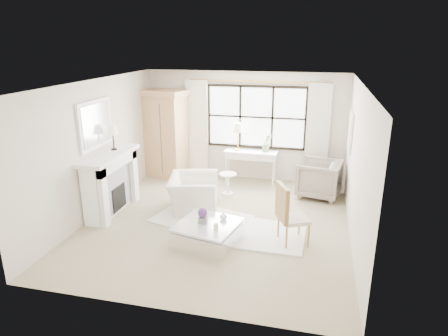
{
  "coord_description": "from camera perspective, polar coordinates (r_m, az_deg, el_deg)",
  "views": [
    {
      "loc": [
        1.78,
        -6.92,
        3.45
      ],
      "look_at": [
        0.09,
        0.2,
        1.07
      ],
      "focal_mm": 32.0,
      "sensor_mm": 36.0,
      "label": 1
    }
  ],
  "objects": [
    {
      "name": "floor",
      "position": [
        7.93,
        -0.95,
        -7.73
      ],
      "size": [
        5.5,
        5.5,
        0.0
      ],
      "primitive_type": "plane",
      "color": "tan",
      "rests_on": "ground"
    },
    {
      "name": "ceiling",
      "position": [
        7.18,
        -1.06,
        12.05
      ],
      "size": [
        5.5,
        5.5,
        0.0
      ],
      "primitive_type": "plane",
      "rotation": [
        3.14,
        0.0,
        0.0
      ],
      "color": "silver",
      "rests_on": "ground"
    },
    {
      "name": "wall_back",
      "position": [
        10.05,
        2.91,
        5.97
      ],
      "size": [
        5.0,
        0.0,
        5.0
      ],
      "primitive_type": "plane",
      "rotation": [
        1.57,
        0.0,
        0.0
      ],
      "color": "silver",
      "rests_on": "ground"
    },
    {
      "name": "wall_front",
      "position": [
        5.0,
        -8.9,
        -7.05
      ],
      "size": [
        5.0,
        0.0,
        5.0
      ],
      "primitive_type": "plane",
      "rotation": [
        -1.57,
        0.0,
        0.0
      ],
      "color": "beige",
      "rests_on": "ground"
    },
    {
      "name": "wall_left",
      "position": [
        8.4,
        -17.77,
        2.7
      ],
      "size": [
        0.0,
        5.5,
        5.5
      ],
      "primitive_type": "plane",
      "rotation": [
        1.57,
        0.0,
        1.57
      ],
      "color": "beige",
      "rests_on": "ground"
    },
    {
      "name": "wall_right",
      "position": [
        7.27,
        18.47,
        0.29
      ],
      "size": [
        0.0,
        5.5,
        5.5
      ],
      "primitive_type": "plane",
      "rotation": [
        1.57,
        0.0,
        -1.57
      ],
      "color": "beige",
      "rests_on": "ground"
    },
    {
      "name": "window_pane",
      "position": [
        9.94,
        4.63,
        7.26
      ],
      "size": [
        2.4,
        0.02,
        1.5
      ],
      "primitive_type": "cube",
      "color": "white",
      "rests_on": "wall_back"
    },
    {
      "name": "window_frame",
      "position": [
        9.93,
        4.62,
        7.25
      ],
      "size": [
        2.5,
        0.04,
        1.5
      ],
      "primitive_type": null,
      "color": "black",
      "rests_on": "wall_back"
    },
    {
      "name": "curtain_rod",
      "position": [
        9.75,
        4.7,
        12.22
      ],
      "size": [
        3.3,
        0.04,
        0.04
      ],
      "primitive_type": "cylinder",
      "rotation": [
        0.0,
        1.57,
        0.0
      ],
      "color": "#B1893D",
      "rests_on": "wall_back"
    },
    {
      "name": "curtain_left",
      "position": [
        10.27,
        -3.83,
        5.55
      ],
      "size": [
        0.55,
        0.1,
        2.47
      ],
      "primitive_type": "cube",
      "color": "white",
      "rests_on": "ground"
    },
    {
      "name": "curtain_right",
      "position": [
        9.82,
        13.2,
        4.53
      ],
      "size": [
        0.55,
        0.1,
        2.47
      ],
      "primitive_type": "cube",
      "color": "silver",
      "rests_on": "ground"
    },
    {
      "name": "fireplace",
      "position": [
        8.5,
        -16.01,
        -1.94
      ],
      "size": [
        0.58,
        1.66,
        1.26
      ],
      "color": "white",
      "rests_on": "ground"
    },
    {
      "name": "mirror_frame",
      "position": [
        8.28,
        -17.91,
        5.96
      ],
      "size": [
        0.05,
        1.15,
        0.95
      ],
      "primitive_type": "cube",
      "color": "white",
      "rests_on": "wall_left"
    },
    {
      "name": "mirror_glass",
      "position": [
        8.26,
        -17.73,
        5.95
      ],
      "size": [
        0.02,
        1.0,
        0.8
      ],
      "primitive_type": "cube",
      "color": "silver",
      "rests_on": "wall_left"
    },
    {
      "name": "art_frame",
      "position": [
        8.85,
        17.6,
        4.8
      ],
      "size": [
        0.04,
        0.62,
        0.82
      ],
      "primitive_type": "cube",
      "color": "white",
      "rests_on": "wall_right"
    },
    {
      "name": "art_canvas",
      "position": [
        8.85,
        17.47,
        4.81
      ],
      "size": [
        0.01,
        0.52,
        0.72
      ],
      "primitive_type": "cube",
      "color": "beige",
      "rests_on": "wall_right"
    },
    {
      "name": "mantel_lamp",
      "position": [
        8.45,
        -15.64,
        5.1
      ],
      "size": [
        0.22,
        0.22,
        0.51
      ],
      "color": "black",
      "rests_on": "fireplace"
    },
    {
      "name": "armoire",
      "position": [
        10.31,
        -8.36,
        4.9
      ],
      "size": [
        1.25,
        0.94,
        2.24
      ],
      "rotation": [
        0.0,
        0.0,
        -0.23
      ],
      "color": "tan",
      "rests_on": "floor"
    },
    {
      "name": "console_table",
      "position": [
        10.0,
        3.81,
        0.24
      ],
      "size": [
        1.32,
        0.5,
        0.8
      ],
      "rotation": [
        0.0,
        0.0,
        -0.04
      ],
      "color": "white",
      "rests_on": "floor"
    },
    {
      "name": "console_lamp",
      "position": [
        9.81,
        2.0,
        5.71
      ],
      "size": [
        0.28,
        0.28,
        0.69
      ],
      "color": "#A8823A",
      "rests_on": "console_table"
    },
    {
      "name": "orchid_plant",
      "position": [
        9.78,
        6.12,
        3.58
      ],
      "size": [
        0.3,
        0.27,
        0.45
      ],
      "primitive_type": "imported",
      "rotation": [
        0.0,
        0.0,
        0.35
      ],
      "color": "#617C52",
      "rests_on": "console_table"
    },
    {
      "name": "side_table",
      "position": [
        9.18,
        0.56,
        -1.83
      ],
      "size": [
        0.4,
        0.4,
        0.51
      ],
      "color": "white",
      "rests_on": "floor"
    },
    {
      "name": "rug_left",
      "position": [
        8.05,
        -3.24,
        -7.25
      ],
      "size": [
        2.07,
        1.71,
        0.03
      ],
      "primitive_type": "cube",
      "rotation": [
        0.0,
        0.0,
        -0.29
      ],
      "color": "white",
      "rests_on": "floor"
    },
    {
      "name": "rug_right",
      "position": [
        7.48,
        4.96,
        -9.36
      ],
      "size": [
        1.71,
        1.3,
        0.03
      ],
      "primitive_type": "cube",
      "rotation": [
        0.0,
        0.0,
        -0.03
      ],
      "color": "white",
      "rests_on": "floor"
    },
    {
      "name": "club_armchair",
      "position": [
        8.39,
        -4.4,
        -3.62
      ],
      "size": [
        1.18,
        1.29,
        0.72
      ],
      "primitive_type": "imported",
      "rotation": [
        0.0,
        0.0,
        1.79
      ],
      "color": "white",
      "rests_on": "floor"
    },
    {
      "name": "wingback_chair",
      "position": [
        9.29,
        13.38,
        -1.5
      ],
      "size": [
        1.07,
        1.05,
        0.84
      ],
      "primitive_type": "imported",
      "rotation": [
        0.0,
        0.0,
        -1.76
      ],
      "color": "gray",
      "rests_on": "floor"
    },
    {
      "name": "french_chair",
      "position": [
        7.15,
        9.68,
        -8.29
      ],
      "size": [
        0.64,
        0.64,
        1.08
      ],
      "rotation": [
        0.0,
        0.0,
        2.01
      ],
      "color": "#AC8148",
      "rests_on": "floor"
    },
    {
      "name": "coffee_table",
      "position": [
        7.1,
        -2.36,
        -9.36
      ],
      "size": [
        1.19,
        1.19,
        0.38
      ],
      "rotation": [
        0.0,
        0.0,
        -0.21
      ],
      "color": "white",
      "rests_on": "floor"
    },
    {
      "name": "planter_box",
      "position": [
        7.03,
        -3.06,
        -7.4
      ],
      "size": [
        0.15,
        0.15,
        0.11
      ],
      "primitive_type": "cube",
      "rotation": [
        0.0,
        0.0,
        0.03
      ],
      "color": "slate",
      "rests_on": "coffee_table"
    },
    {
      "name": "planter_flowers",
      "position": [
        6.97,
        -3.08,
        -6.38
      ],
      "size": [
        0.17,
        0.17,
        0.17
      ],
      "primitive_type": "sphere",
      "color": "#562B6C",
      "rests_on": "planter_box"
    },
    {
      "name": "pillar_candle",
      "position": [
        6.76,
        -1.17,
        -8.39
      ],
      "size": [
        0.08,
        0.08,
        0.12
      ],
      "primitive_type": "cylinder",
      "color": "white",
      "rests_on": "coffee_table"
    },
    {
      "name": "coffee_vase",
      "position": [
        7.13,
        -0.09,
        -6.84
      ],
      "size": [
        0.14,
        0.14,
        0.14
      ],
      "primitive_type": "imported",
      "rotation": [
        0.0,
        0.0,
        -0.03
      ],
      "color": "silver",
      "rests_on": "coffee_table"
    }
  ]
}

